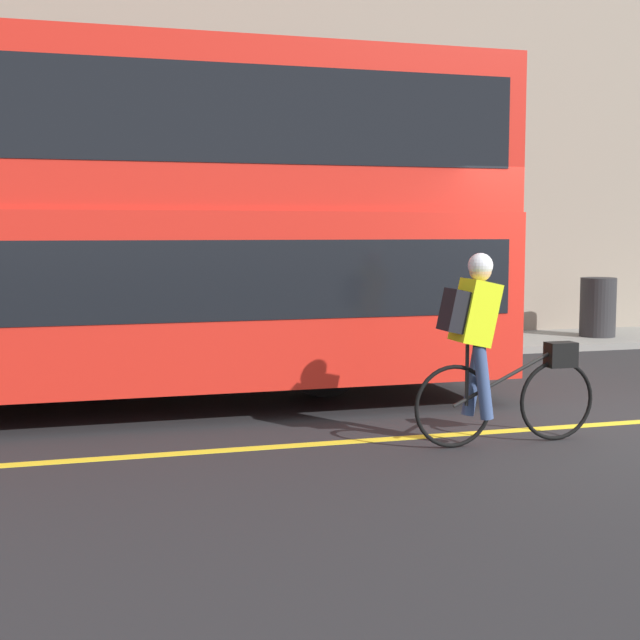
# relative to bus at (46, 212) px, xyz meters

# --- Properties ---
(ground_plane) EXTENTS (80.00, 80.00, 0.00)m
(ground_plane) POSITION_rel_bus_xyz_m (5.31, -2.16, -2.04)
(ground_plane) COLOR #232326
(road_center_line) EXTENTS (50.00, 0.14, 0.01)m
(road_center_line) POSITION_rel_bus_xyz_m (5.31, -2.22, -2.04)
(road_center_line) COLOR yellow
(road_center_line) RESTS_ON ground_plane
(sidewalk_curb) EXTENTS (60.00, 2.00, 0.10)m
(sidewalk_curb) POSITION_rel_bus_xyz_m (5.31, 3.38, -1.99)
(sidewalk_curb) COLOR gray
(sidewalk_curb) RESTS_ON ground_plane
(building_facade) EXTENTS (60.00, 0.30, 8.51)m
(building_facade) POSITION_rel_bus_xyz_m (5.31, 4.53, 2.21)
(building_facade) COLOR gray
(building_facade) RESTS_ON ground_plane
(bus) EXTENTS (9.47, 2.57, 3.67)m
(bus) POSITION_rel_bus_xyz_m (0.00, 0.00, 0.00)
(bus) COLOR black
(bus) RESTS_ON ground_plane
(cyclist_on_bike) EXTENTS (1.71, 0.32, 1.66)m
(cyclist_on_bike) POSITION_rel_bus_xyz_m (3.64, -2.66, -1.15)
(cyclist_on_bike) COLOR black
(cyclist_on_bike) RESTS_ON ground_plane
(trash_bin) EXTENTS (0.58, 0.58, 0.97)m
(trash_bin) POSITION_rel_bus_xyz_m (8.63, 3.28, -1.45)
(trash_bin) COLOR #262628
(trash_bin) RESTS_ON sidewalk_curb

